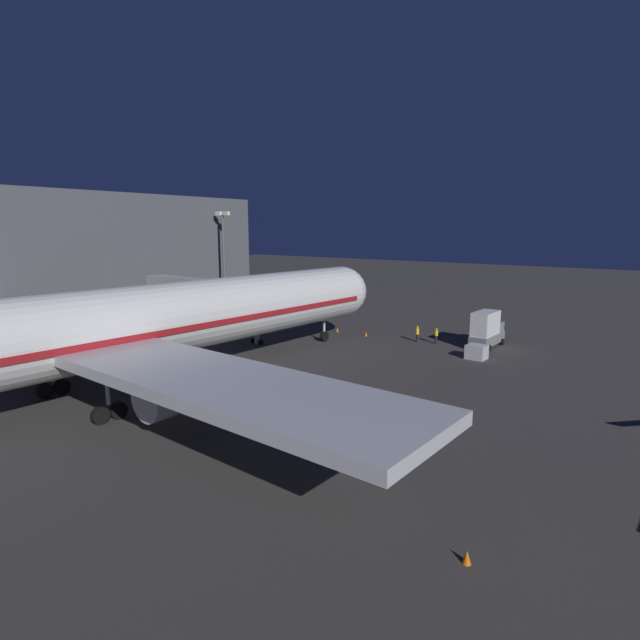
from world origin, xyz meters
The scene contains 11 objects.
ground_plane centered at (0.00, 0.00, 0.00)m, with size 320.00×320.00×0.00m, color #383533.
airliner_at_gate centered at (0.00, 11.85, 5.44)m, with size 55.36×67.50×18.65m.
jet_bridge centered at (12.06, -9.21, 5.55)m, with size 22.51×3.40×7.08m.
apron_floodlight_mast centered at (25.50, -22.10, 9.23)m, with size 2.90×0.50×15.67m.
ops_van centered at (-15.85, -24.25, 2.01)m, with size 2.36×5.74×4.06m.
baggage_container_mid_row centered at (-17.10, -18.40, 0.72)m, with size 1.90×1.71×1.44m, color #B7BABF.
ground_crew_near_nose_gear centered at (-8.63, -21.75, 1.03)m, with size 0.40×0.40×1.87m.
ground_crew_under_port_wing centered at (-10.80, -22.20, 1.00)m, with size 0.40×0.40×1.81m.
traffic_cone_nose_port centered at (-2.20, -20.65, 0.28)m, with size 0.36×0.36×0.55m, color orange.
traffic_cone_nose_starboard centered at (2.20, -20.65, 0.28)m, with size 0.36×0.36×0.55m, color orange.
traffic_cone_wingtip_svc_side centered at (-29.18, 12.71, 0.28)m, with size 0.36×0.36×0.55m, color orange.
Camera 1 is at (-35.83, 30.13, 12.87)m, focal length 28.31 mm.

